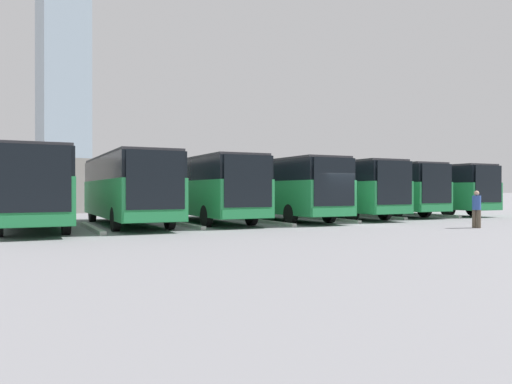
{
  "coord_description": "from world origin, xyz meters",
  "views": [
    {
      "loc": [
        16.9,
        17.57,
        1.69
      ],
      "look_at": [
        1.21,
        -5.56,
        1.59
      ],
      "focal_mm": 35.0,
      "sensor_mm": 36.0,
      "label": 1
    }
  ],
  "objects_px": {
    "bus_5": "(127,187)",
    "bus_6": "(31,186)",
    "bus_4": "(205,187)",
    "bus_1": "(374,188)",
    "bus_3": "(278,187)",
    "pedestrian": "(477,208)",
    "bus_0": "(422,188)",
    "bus_2": "(333,187)"
  },
  "relations": [
    {
      "from": "bus_2",
      "to": "pedestrian",
      "type": "bearing_deg",
      "value": 95.8
    },
    {
      "from": "bus_0",
      "to": "bus_6",
      "type": "distance_m",
      "value": 25.75
    },
    {
      "from": "bus_6",
      "to": "bus_4",
      "type": "bearing_deg",
      "value": -170.55
    },
    {
      "from": "bus_1",
      "to": "bus_2",
      "type": "height_order",
      "value": "same"
    },
    {
      "from": "bus_0",
      "to": "bus_5",
      "type": "bearing_deg",
      "value": 6.84
    },
    {
      "from": "bus_1",
      "to": "bus_3",
      "type": "xyz_separation_m",
      "value": [
        8.58,
        0.66,
        0.0
      ]
    },
    {
      "from": "bus_6",
      "to": "pedestrian",
      "type": "xyz_separation_m",
      "value": [
        -16.72,
        10.37,
        -0.96
      ]
    },
    {
      "from": "bus_2",
      "to": "bus_5",
      "type": "height_order",
      "value": "same"
    },
    {
      "from": "bus_3",
      "to": "bus_5",
      "type": "relative_size",
      "value": 1.0
    },
    {
      "from": "bus_5",
      "to": "bus_4",
      "type": "bearing_deg",
      "value": -170.04
    },
    {
      "from": "bus_4",
      "to": "bus_1",
      "type": "bearing_deg",
      "value": -172.18
    },
    {
      "from": "bus_2",
      "to": "bus_5",
      "type": "relative_size",
      "value": 1.0
    },
    {
      "from": "bus_0",
      "to": "bus_5",
      "type": "distance_m",
      "value": 21.46
    },
    {
      "from": "bus_0",
      "to": "bus_3",
      "type": "distance_m",
      "value": 12.87
    },
    {
      "from": "bus_3",
      "to": "bus_5",
      "type": "distance_m",
      "value": 8.61
    },
    {
      "from": "bus_5",
      "to": "bus_6",
      "type": "distance_m",
      "value": 4.29
    },
    {
      "from": "bus_3",
      "to": "bus_6",
      "type": "relative_size",
      "value": 1.0
    },
    {
      "from": "bus_4",
      "to": "bus_6",
      "type": "height_order",
      "value": "same"
    },
    {
      "from": "bus_3",
      "to": "pedestrian",
      "type": "bearing_deg",
      "value": 119.94
    },
    {
      "from": "bus_2",
      "to": "bus_4",
      "type": "relative_size",
      "value": 1.0
    },
    {
      "from": "bus_0",
      "to": "bus_3",
      "type": "xyz_separation_m",
      "value": [
        12.87,
        0.09,
        0.0
      ]
    },
    {
      "from": "bus_0",
      "to": "bus_1",
      "type": "xyz_separation_m",
      "value": [
        4.29,
        -0.57,
        0.0
      ]
    },
    {
      "from": "bus_2",
      "to": "bus_5",
      "type": "bearing_deg",
      "value": 5.77
    },
    {
      "from": "bus_0",
      "to": "bus_4",
      "type": "height_order",
      "value": "same"
    },
    {
      "from": "bus_5",
      "to": "pedestrian",
      "type": "xyz_separation_m",
      "value": [
        -12.43,
        10.41,
        -0.96
      ]
    },
    {
      "from": "bus_1",
      "to": "pedestrian",
      "type": "relative_size",
      "value": 6.84
    },
    {
      "from": "bus_4",
      "to": "bus_3",
      "type": "bearing_deg",
      "value": 177.99
    },
    {
      "from": "bus_2",
      "to": "bus_6",
      "type": "bearing_deg",
      "value": 6.56
    },
    {
      "from": "bus_5",
      "to": "bus_6",
      "type": "xyz_separation_m",
      "value": [
        4.29,
        0.04,
        0.0
      ]
    },
    {
      "from": "bus_1",
      "to": "bus_3",
      "type": "relative_size",
      "value": 1.0
    },
    {
      "from": "bus_0",
      "to": "bus_2",
      "type": "height_order",
      "value": "same"
    },
    {
      "from": "bus_3",
      "to": "bus_4",
      "type": "bearing_deg",
      "value": -2.01
    },
    {
      "from": "bus_0",
      "to": "bus_5",
      "type": "height_order",
      "value": "same"
    },
    {
      "from": "bus_0",
      "to": "bus_2",
      "type": "bearing_deg",
      "value": 8.44
    },
    {
      "from": "bus_1",
      "to": "bus_2",
      "type": "xyz_separation_m",
      "value": [
        4.29,
        0.58,
        0.0
      ]
    },
    {
      "from": "bus_1",
      "to": "bus_6",
      "type": "height_order",
      "value": "same"
    },
    {
      "from": "bus_1",
      "to": "bus_6",
      "type": "bearing_deg",
      "value": 8.47
    },
    {
      "from": "bus_4",
      "to": "pedestrian",
      "type": "height_order",
      "value": "bus_4"
    },
    {
      "from": "bus_1",
      "to": "bus_4",
      "type": "bearing_deg",
      "value": 7.82
    },
    {
      "from": "bus_2",
      "to": "pedestrian",
      "type": "height_order",
      "value": "bus_2"
    },
    {
      "from": "bus_1",
      "to": "pedestrian",
      "type": "height_order",
      "value": "bus_1"
    },
    {
      "from": "bus_2",
      "to": "bus_3",
      "type": "height_order",
      "value": "same"
    }
  ]
}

